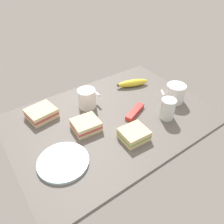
# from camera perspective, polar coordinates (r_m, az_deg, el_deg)

# --- Properties ---
(tabletop) EXTENTS (0.90, 0.64, 0.02)m
(tabletop) POSITION_cam_1_polar(r_m,az_deg,el_deg) (1.00, 0.00, -1.80)
(tabletop) COLOR #5B5651
(tabletop) RESTS_ON ground
(plate_of_food) EXTENTS (0.19, 0.19, 0.01)m
(plate_of_food) POSITION_cam_1_polar(r_m,az_deg,el_deg) (0.82, -12.62, -12.56)
(plate_of_food) COLOR silver
(plate_of_food) RESTS_ON tabletop
(coffee_mug_black) EXTENTS (0.12, 0.10, 0.09)m
(coffee_mug_black) POSITION_cam_1_polar(r_m,az_deg,el_deg) (1.11, 16.13, 4.78)
(coffee_mug_black) COLOR white
(coffee_mug_black) RESTS_ON tabletop
(coffee_mug_milky) EXTENTS (0.11, 0.08, 0.09)m
(coffee_mug_milky) POSITION_cam_1_polar(r_m,az_deg,el_deg) (1.04, -6.54, 3.60)
(coffee_mug_milky) COLOR white
(coffee_mug_milky) RESTS_ON tabletop
(sandwich_main) EXTENTS (0.13, 0.12, 0.04)m
(sandwich_main) POSITION_cam_1_polar(r_m,az_deg,el_deg) (1.03, -17.91, -0.29)
(sandwich_main) COLOR beige
(sandwich_main) RESTS_ON tabletop
(sandwich_side) EXTENTS (0.11, 0.10, 0.04)m
(sandwich_side) POSITION_cam_1_polar(r_m,az_deg,el_deg) (0.88, 5.75, -5.84)
(sandwich_side) COLOR beige
(sandwich_side) RESTS_ON tabletop
(sandwich_extra) EXTENTS (0.12, 0.11, 0.04)m
(sandwich_extra) POSITION_cam_1_polar(r_m,az_deg,el_deg) (0.93, -6.83, -3.34)
(sandwich_extra) COLOR beige
(sandwich_extra) RESTS_ON tabletop
(glass_of_milk) EXTENTS (0.07, 0.07, 0.10)m
(glass_of_milk) POSITION_cam_1_polar(r_m,az_deg,el_deg) (1.00, 14.25, 0.65)
(glass_of_milk) COLOR silver
(glass_of_milk) RESTS_ON tabletop
(banana) EXTENTS (0.18, 0.09, 0.04)m
(banana) POSITION_cam_1_polar(r_m,az_deg,el_deg) (1.21, 5.41, 7.51)
(banana) COLOR yellow
(banana) RESTS_ON tabletop
(snack_bar) EXTENTS (0.13, 0.08, 0.02)m
(snack_bar) POSITION_cam_1_polar(r_m,az_deg,el_deg) (1.01, 5.97, 0.09)
(snack_bar) COLOR red
(snack_bar) RESTS_ON tabletop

